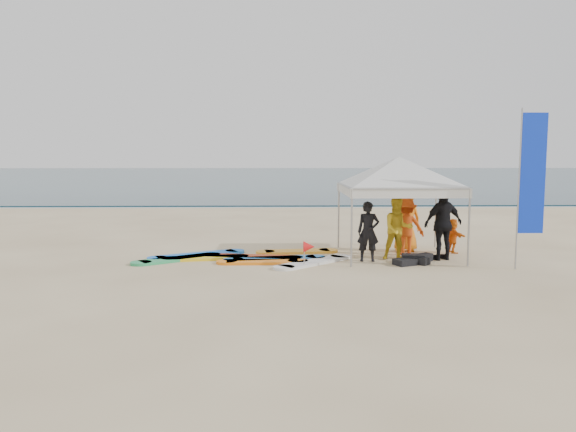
% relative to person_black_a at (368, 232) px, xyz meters
% --- Properties ---
extents(ground, '(120.00, 120.00, 0.00)m').
position_rel_person_black_a_xyz_m(ground, '(-1.69, -2.60, -0.79)').
color(ground, beige).
rests_on(ground, ground).
extents(ocean, '(160.00, 84.00, 0.08)m').
position_rel_person_black_a_xyz_m(ocean, '(-1.69, 57.40, -0.75)').
color(ocean, '#0C2633').
rests_on(ocean, ground).
extents(shoreline_foam, '(160.00, 1.20, 0.01)m').
position_rel_person_black_a_xyz_m(shoreline_foam, '(-1.69, 15.60, -0.78)').
color(shoreline_foam, silver).
rests_on(shoreline_foam, ground).
extents(person_black_a, '(0.59, 0.41, 1.57)m').
position_rel_person_black_a_xyz_m(person_black_a, '(0.00, 0.00, 0.00)').
color(person_black_a, black).
rests_on(person_black_a, ground).
extents(person_yellow, '(0.82, 0.65, 1.66)m').
position_rel_person_black_a_xyz_m(person_yellow, '(0.82, 0.20, 0.05)').
color(person_yellow, gold).
rests_on(person_yellow, ground).
extents(person_orange_a, '(1.02, 0.59, 1.57)m').
position_rel_person_black_a_xyz_m(person_orange_a, '(1.22, 0.96, -0.00)').
color(person_orange_a, '#E24C14').
rests_on(person_orange_a, ground).
extents(person_black_b, '(1.23, 0.83, 1.94)m').
position_rel_person_black_a_xyz_m(person_black_b, '(2.01, 0.16, 0.18)').
color(person_black_b, black).
rests_on(person_black_b, ground).
extents(person_orange_b, '(0.93, 0.64, 1.82)m').
position_rel_person_black_a_xyz_m(person_orange_b, '(1.32, 1.48, 0.12)').
color(person_orange_b, orange).
rests_on(person_orange_b, ground).
extents(person_seated, '(0.47, 0.95, 0.98)m').
position_rel_person_black_a_xyz_m(person_seated, '(2.62, 1.22, -0.29)').
color(person_seated, orange).
rests_on(person_seated, ground).
extents(canopy_tent, '(4.14, 4.14, 3.12)m').
position_rel_person_black_a_xyz_m(canopy_tent, '(0.93, 0.73, 1.93)').
color(canopy_tent, '#A5A5A8').
rests_on(canopy_tent, ground).
extents(feather_flag, '(0.65, 0.04, 3.89)m').
position_rel_person_black_a_xyz_m(feather_flag, '(3.73, -1.10, 1.51)').
color(feather_flag, '#A5A5A8').
rests_on(feather_flag, ground).
extents(marker_pennant, '(0.28, 0.28, 0.64)m').
position_rel_person_black_a_xyz_m(marker_pennant, '(-1.59, -0.66, -0.29)').
color(marker_pennant, '#A5A5A8').
rests_on(marker_pennant, ground).
extents(gear_pile, '(1.19, 1.04, 0.22)m').
position_rel_person_black_a_xyz_m(gear_pile, '(1.14, -0.32, -0.69)').
color(gear_pile, black).
rests_on(gear_pile, ground).
extents(surfboard_spread, '(5.52, 2.89, 0.07)m').
position_rel_person_black_a_xyz_m(surfboard_spread, '(-3.20, 0.36, -0.75)').
color(surfboard_spread, '#F4A428').
rests_on(surfboard_spread, ground).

